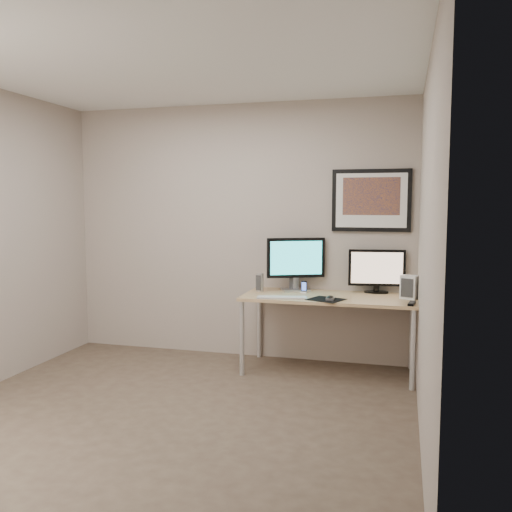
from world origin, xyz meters
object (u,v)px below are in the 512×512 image
object	(u,v)px
keyboard	(282,297)
monitor_tv	(377,270)
desk	(329,303)
speaker_left	(260,282)
monitor_large	(296,262)
fan_unit	(409,287)
speaker_right	(293,282)
phone_dock	(304,287)
framed_art	(371,200)

from	to	relation	value
keyboard	monitor_tv	bearing A→B (deg)	21.62
desk	speaker_left	distance (m)	0.71
desk	speaker_left	xyz separation A→B (m)	(-0.69, 0.08, 0.15)
monitor_large	fan_unit	distance (m)	1.11
monitor_large	keyboard	xyz separation A→B (m)	(-0.04, -0.44, -0.28)
speaker_right	keyboard	size ratio (longest dim) A/B	0.36
monitor_large	speaker_right	bearing A→B (deg)	106.45
speaker_right	phone_dock	bearing A→B (deg)	-26.31
speaker_left	fan_unit	size ratio (longest dim) A/B	0.83
monitor_large	monitor_tv	bearing A→B (deg)	-18.31
speaker_left	monitor_tv	bearing A→B (deg)	18.63
phone_dock	keyboard	xyz separation A→B (m)	(-0.14, -0.34, -0.05)
speaker_left	keyboard	world-z (taller)	speaker_left
framed_art	speaker_left	world-z (taller)	framed_art
monitor_tv	fan_unit	xyz separation A→B (m)	(0.30, -0.25, -0.12)
desk	monitor_tv	distance (m)	0.58
desk	fan_unit	bearing A→B (deg)	2.25
framed_art	phone_dock	distance (m)	1.06
desk	speaker_right	bearing A→B (deg)	149.06
phone_dock	desk	bearing A→B (deg)	-18.64
framed_art	phone_dock	xyz separation A→B (m)	(-0.61, -0.23, -0.83)
monitor_tv	keyboard	xyz separation A→B (m)	(-0.82, -0.52, -0.22)
speaker_right	phone_dock	world-z (taller)	speaker_right
framed_art	monitor_large	xyz separation A→B (m)	(-0.71, -0.13, -0.60)
monitor_tv	fan_unit	bearing A→B (deg)	-47.61
monitor_large	speaker_left	xyz separation A→B (m)	(-0.33, -0.12, -0.20)
speaker_right	fan_unit	bearing A→B (deg)	8.92
desk	phone_dock	world-z (taller)	phone_dock
monitor_tv	framed_art	bearing A→B (deg)	132.94
monitor_tv	fan_unit	size ratio (longest dim) A/B	2.50
phone_dock	speaker_left	bearing A→B (deg)	-175.43
desk	framed_art	world-z (taller)	framed_art
phone_dock	speaker_right	bearing A→B (deg)	136.64
framed_art	keyboard	size ratio (longest dim) A/B	1.64
speaker_right	fan_unit	world-z (taller)	fan_unit
desk	keyboard	world-z (taller)	keyboard
speaker_left	speaker_right	distance (m)	0.34
speaker_left	keyboard	size ratio (longest dim) A/B	0.39
speaker_left	keyboard	xyz separation A→B (m)	(0.29, -0.32, -0.08)
monitor_large	speaker_right	world-z (taller)	monitor_large
framed_art	speaker_right	size ratio (longest dim) A/B	4.50
speaker_right	keyboard	xyz separation A→B (m)	(-0.01, -0.47, -0.08)
framed_art	speaker_right	bearing A→B (deg)	-172.26
monitor_large	speaker_right	size ratio (longest dim) A/B	3.25
monitor_large	desk	bearing A→B (deg)	-53.06
keyboard	speaker_right	bearing A→B (deg)	77.81
framed_art	phone_dock	world-z (taller)	framed_art
monitor_tv	speaker_right	size ratio (longest dim) A/B	3.22
framed_art	speaker_left	distance (m)	1.34
keyboard	fan_unit	distance (m)	1.15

